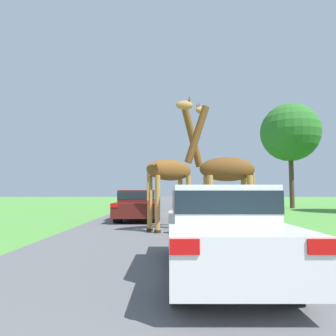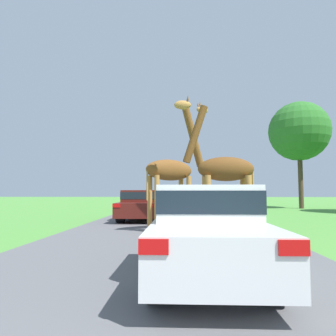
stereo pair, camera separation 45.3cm
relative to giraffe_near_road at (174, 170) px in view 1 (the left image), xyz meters
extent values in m
cube|color=#5B5B5E|center=(-0.28, 18.23, -2.25)|extent=(7.46, 120.00, 0.00)
cylinder|color=#B77F3D|center=(0.27, 0.50, -1.23)|extent=(0.18, 0.18, 2.03)
cylinder|color=#2D2319|center=(0.27, 0.50, -2.19)|extent=(0.24, 0.24, 0.11)
cylinder|color=#B77F3D|center=(0.56, 0.08, -1.23)|extent=(0.18, 0.18, 2.03)
cylinder|color=#2D2319|center=(0.56, 0.08, -2.19)|extent=(0.24, 0.24, 0.11)
cylinder|color=#B77F3D|center=(-0.88, -0.31, -1.23)|extent=(0.18, 0.18, 2.03)
cylinder|color=#2D2319|center=(-0.88, -0.31, -2.19)|extent=(0.24, 0.24, 0.11)
cylinder|color=#B77F3D|center=(-0.59, -0.73, -1.23)|extent=(0.18, 0.18, 2.03)
cylinder|color=#2D2319|center=(-0.59, -0.73, -2.19)|extent=(0.24, 0.24, 0.11)
ellipsoid|color=brown|center=(-0.16, -0.11, 0.00)|extent=(1.99, 1.65, 0.79)
cylinder|color=brown|center=(0.76, 0.54, 1.36)|extent=(1.00, 0.83, 2.37)
ellipsoid|color=#B77F3D|center=(1.15, 0.81, 2.55)|extent=(0.60, 0.52, 0.30)
cylinder|color=#B77F3D|center=(-0.94, -0.66, -0.56)|extent=(0.06, 0.06, 1.12)
cone|color=brown|center=(0.98, 0.77, 2.78)|extent=(0.07, 0.07, 0.16)
cone|color=brown|center=(1.06, 0.66, 2.78)|extent=(0.07, 0.07, 0.16)
cylinder|color=#B77F3D|center=(1.10, -1.88, -1.27)|extent=(0.20, 0.20, 1.96)
cylinder|color=#2D2319|center=(1.10, -1.88, -2.19)|extent=(0.26, 0.26, 0.12)
cylinder|color=#B77F3D|center=(1.07, -1.26, -1.27)|extent=(0.20, 0.20, 1.96)
cylinder|color=#2D2319|center=(1.07, -1.26, -2.19)|extent=(0.26, 0.26, 0.12)
cylinder|color=#B77F3D|center=(2.39, -1.80, -1.27)|extent=(0.20, 0.20, 1.96)
cylinder|color=#2D2319|center=(2.39, -1.80, -2.19)|extent=(0.26, 0.26, 0.12)
cylinder|color=#B77F3D|center=(2.35, -1.18, -1.27)|extent=(0.20, 0.20, 1.96)
cylinder|color=#2D2319|center=(2.35, -1.18, -2.19)|extent=(0.26, 0.26, 0.12)
ellipsoid|color=brown|center=(1.73, -1.53, -0.07)|extent=(1.88, 0.85, 0.79)
cylinder|color=brown|center=(0.74, -1.59, 1.08)|extent=(0.85, 0.29, 1.93)
ellipsoid|color=#B77F3D|center=(0.33, -1.62, 2.05)|extent=(0.57, 0.27, 0.30)
cylinder|color=#B77F3D|center=(2.60, -1.48, -0.61)|extent=(0.07, 0.07, 1.08)
cone|color=brown|center=(0.50, -1.67, 2.28)|extent=(0.07, 0.07, 0.16)
cone|color=brown|center=(0.49, -1.54, 2.28)|extent=(0.07, 0.07, 0.16)
cube|color=silver|center=(0.68, -5.93, -1.62)|extent=(1.76, 4.41, 0.68)
cube|color=silver|center=(0.68, -5.93, -0.99)|extent=(1.59, 1.98, 0.58)
cube|color=#19232D|center=(0.68, -5.93, -0.96)|extent=(1.61, 2.00, 0.35)
cube|color=red|center=(-0.05, -8.14, -1.38)|extent=(0.32, 0.03, 0.16)
cube|color=red|center=(1.40, -8.14, -1.38)|extent=(0.32, 0.03, 0.16)
cylinder|color=black|center=(-0.03, -4.60, -1.91)|extent=(0.35, 0.68, 0.68)
cylinder|color=black|center=(1.38, -4.60, -1.91)|extent=(0.35, 0.68, 0.68)
cylinder|color=black|center=(-0.03, -7.25, -1.91)|extent=(0.35, 0.68, 0.68)
cylinder|color=black|center=(1.38, -7.25, -1.91)|extent=(0.35, 0.68, 0.68)
cube|color=#561914|center=(-1.77, 4.00, -1.66)|extent=(1.94, 4.38, 0.67)
cube|color=#561914|center=(-1.77, 4.00, -1.03)|extent=(1.74, 1.97, 0.59)
cube|color=#19232D|center=(-1.77, 4.00, -1.00)|extent=(1.76, 1.99, 0.35)
cube|color=red|center=(-2.56, 1.80, -1.42)|extent=(0.35, 0.03, 0.16)
cube|color=red|center=(-0.98, 1.80, -1.42)|extent=(0.35, 0.03, 0.16)
cylinder|color=black|center=(-2.55, 5.31, -1.95)|extent=(0.39, 0.59, 0.59)
cylinder|color=black|center=(-1.00, 5.31, -1.95)|extent=(0.39, 0.59, 0.59)
cylinder|color=black|center=(-2.55, 2.68, -1.95)|extent=(0.39, 0.59, 0.59)
cylinder|color=black|center=(-1.00, 2.68, -1.95)|extent=(0.39, 0.59, 0.59)
cube|color=black|center=(-2.46, 12.84, -1.66)|extent=(1.72, 4.57, 0.63)
cube|color=black|center=(-2.46, 12.84, -1.15)|extent=(1.55, 2.05, 0.41)
cube|color=#19232D|center=(-2.46, 12.84, -1.12)|extent=(1.57, 2.07, 0.24)
cube|color=red|center=(-3.17, 10.54, -1.44)|extent=(0.31, 0.03, 0.15)
cube|color=red|center=(-1.76, 10.54, -1.44)|extent=(0.31, 0.03, 0.15)
cylinder|color=black|center=(-3.15, 14.21, -1.93)|extent=(0.34, 0.64, 0.64)
cylinder|color=black|center=(-1.77, 14.21, -1.93)|extent=(0.34, 0.64, 0.64)
cylinder|color=black|center=(-3.15, 11.47, -1.93)|extent=(0.34, 0.64, 0.64)
cylinder|color=black|center=(-1.77, 11.47, -1.93)|extent=(0.34, 0.64, 0.64)
cube|color=navy|center=(2.46, 16.35, -1.62)|extent=(1.86, 4.30, 0.68)
cube|color=navy|center=(2.46, 16.35, -1.06)|extent=(1.67, 1.94, 0.43)
cube|color=#19232D|center=(2.46, 16.35, -1.04)|extent=(1.69, 1.96, 0.26)
cube|color=red|center=(1.69, 14.19, -1.38)|extent=(0.33, 0.03, 0.16)
cube|color=red|center=(3.22, 14.19, -1.38)|extent=(0.33, 0.03, 0.16)
cylinder|color=black|center=(1.71, 17.64, -1.91)|extent=(0.37, 0.67, 0.67)
cylinder|color=black|center=(3.20, 17.64, -1.91)|extent=(0.37, 0.67, 0.67)
cylinder|color=black|center=(1.71, 15.06, -1.91)|extent=(0.37, 0.67, 0.67)
cylinder|color=black|center=(3.20, 15.06, -1.91)|extent=(0.37, 0.67, 0.67)
cylinder|color=#4C3828|center=(10.59, 14.82, 0.70)|extent=(0.40, 0.40, 5.90)
sphere|color=#2D7028|center=(10.59, 14.82, 4.43)|extent=(5.13, 5.13, 5.13)
camera|label=1|loc=(-0.22, -11.32, -0.80)|focal=32.00mm
camera|label=2|loc=(0.24, -11.31, -0.80)|focal=32.00mm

